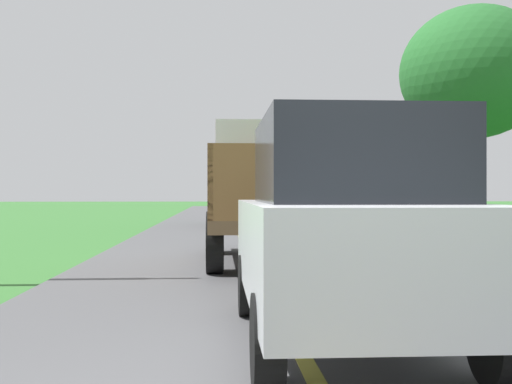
{
  "coord_description": "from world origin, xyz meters",
  "views": [
    {
      "loc": [
        -0.67,
        -3.15,
        1.37
      ],
      "look_at": [
        0.18,
        10.91,
        1.4
      ],
      "focal_mm": 44.07,
      "sensor_mm": 36.0,
      "label": 1
    }
  ],
  "objects_px": {
    "banana_truck_near": "(268,189)",
    "banana_truck_far": "(244,191)",
    "roadside_tree_near_left": "(474,73)",
    "following_car": "(346,229)"
  },
  "relations": [
    {
      "from": "banana_truck_near",
      "to": "banana_truck_far",
      "type": "distance_m",
      "value": 13.65
    },
    {
      "from": "roadside_tree_near_left",
      "to": "banana_truck_far",
      "type": "bearing_deg",
      "value": 116.29
    },
    {
      "from": "banana_truck_far",
      "to": "roadside_tree_near_left",
      "type": "relative_size",
      "value": 0.96
    },
    {
      "from": "roadside_tree_near_left",
      "to": "following_car",
      "type": "xyz_separation_m",
      "value": [
        -5.36,
        -10.14,
        -3.33
      ]
    },
    {
      "from": "banana_truck_near",
      "to": "banana_truck_far",
      "type": "bearing_deg",
      "value": 89.74
    },
    {
      "from": "banana_truck_near",
      "to": "roadside_tree_near_left",
      "type": "distance_m",
      "value": 6.77
    },
    {
      "from": "banana_truck_far",
      "to": "roadside_tree_near_left",
      "type": "distance_m",
      "value": 12.47
    },
    {
      "from": "banana_truck_near",
      "to": "roadside_tree_near_left",
      "type": "bearing_deg",
      "value": 27.12
    },
    {
      "from": "banana_truck_near",
      "to": "following_car",
      "type": "xyz_separation_m",
      "value": [
        0.07,
        -7.36,
        -0.4
      ]
    },
    {
      "from": "roadside_tree_near_left",
      "to": "following_car",
      "type": "height_order",
      "value": "roadside_tree_near_left"
    }
  ]
}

